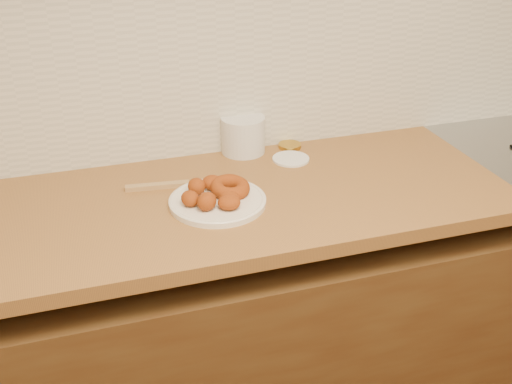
{
  "coord_description": "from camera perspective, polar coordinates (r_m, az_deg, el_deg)",
  "views": [
    {
      "loc": [
        -0.63,
        0.3,
        1.67
      ],
      "look_at": [
        -0.21,
        1.63,
        0.93
      ],
      "focal_mm": 42.0,
      "sensor_mm": 36.0,
      "label": 1
    }
  ],
  "objects": [
    {
      "name": "backsplash",
      "position": [
        1.86,
        3.12,
        13.3
      ],
      "size": [
        3.6,
        0.02,
        0.6
      ],
      "primitive_type": "cube",
      "color": "beige",
      "rests_on": "wall_back"
    },
    {
      "name": "fried_dough_chunks",
      "position": [
        1.56,
        -4.34,
        -0.23
      ],
      "size": [
        0.16,
        0.18,
        0.05
      ],
      "color": "#8F3E0D",
      "rests_on": "donut_plate"
    },
    {
      "name": "base_cabinet",
      "position": [
        1.99,
        5.51,
        -12.28
      ],
      "size": [
        3.6,
        0.6,
        0.77
      ],
      "primitive_type": "cube",
      "color": "brown",
      "rests_on": "floor"
    },
    {
      "name": "tub_lid",
      "position": [
        1.83,
        3.34,
        3.16
      ],
      "size": [
        0.13,
        0.13,
        0.01
      ],
      "primitive_type": "cylinder",
      "rotation": [
        0.0,
        0.0,
        0.19
      ],
      "color": "white",
      "rests_on": "butcher_block"
    },
    {
      "name": "butcher_block",
      "position": [
        1.6,
        -15.78,
        -2.83
      ],
      "size": [
        2.3,
        0.62,
        0.04
      ],
      "primitive_type": "cube",
      "color": "olive",
      "rests_on": "base_cabinet"
    },
    {
      "name": "brass_jar_lid",
      "position": [
        1.91,
        3.23,
        4.43
      ],
      "size": [
        0.1,
        0.1,
        0.01
      ],
      "primitive_type": "cylinder",
      "rotation": [
        0.0,
        0.0,
        0.43
      ],
      "color": "gold",
      "rests_on": "butcher_block"
    },
    {
      "name": "plastic_tub",
      "position": [
        1.86,
        -1.24,
        5.48
      ],
      "size": [
        0.14,
        0.14,
        0.11
      ],
      "primitive_type": "cylinder",
      "rotation": [
        0.0,
        0.0,
        -0.02
      ],
      "color": "silver",
      "rests_on": "butcher_block"
    },
    {
      "name": "wooden_utensil",
      "position": [
        1.68,
        -9.38,
        0.57
      ],
      "size": [
        0.18,
        0.04,
        0.01
      ],
      "primitive_type": "cube",
      "rotation": [
        0.0,
        0.0,
        -0.11
      ],
      "color": "#A57F4F",
      "rests_on": "butcher_block"
    },
    {
      "name": "donut_plate",
      "position": [
        1.58,
        -3.68,
        -0.9
      ],
      "size": [
        0.26,
        0.26,
        0.01
      ],
      "primitive_type": "cylinder",
      "color": "white",
      "rests_on": "butcher_block"
    },
    {
      "name": "ring_donut",
      "position": [
        1.6,
        -2.5,
        0.45
      ],
      "size": [
        0.15,
        0.15,
        0.05
      ],
      "primitive_type": "torus",
      "rotation": [
        0.1,
        0.0,
        0.73
      ],
      "color": "#8F3E0D",
      "rests_on": "donut_plate"
    }
  ]
}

